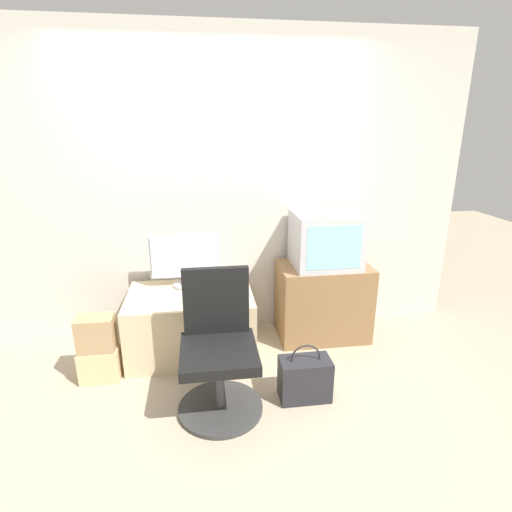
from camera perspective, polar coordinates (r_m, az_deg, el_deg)
The scene contains 12 objects.
ground_plane at distance 2.80m, azimuth -3.39°, elevation -22.48°, with size 12.00×12.00×0.00m, color tan.
wall_back at distance 3.49m, azimuth -5.61°, elevation 9.43°, with size 4.40×0.05×2.60m.
desk at distance 3.41m, azimuth -9.22°, elevation -9.38°, with size 1.01×0.68×0.52m.
side_stand at distance 3.63m, azimuth 9.47°, elevation -6.32°, with size 0.78×0.50×0.67m.
main_monitor at distance 3.38m, azimuth -10.06°, elevation -0.63°, with size 0.58×0.22×0.46m.
keyboard at distance 3.23m, azimuth -10.28°, elevation -5.72°, with size 0.32×0.11×0.01m.
mouse at distance 3.22m, azimuth -6.13°, elevation -5.41°, with size 0.06×0.04×0.03m.
crt_tv at distance 3.43m, azimuth 9.91°, elevation 2.29°, with size 0.55×0.48×0.46m.
office_chair at distance 2.71m, azimuth -5.37°, elevation -13.69°, with size 0.57×0.57×0.94m.
cardboard_box_lower at distance 3.31m, azimuth -21.36°, elevation -14.15°, with size 0.28×0.19×0.25m.
cardboard_box_upper at distance 3.18m, azimuth -21.89°, elevation -10.23°, with size 0.26×0.17×0.26m.
handbag at distance 2.91m, azimuth 6.99°, elevation -16.95°, with size 0.35×0.20×0.42m.
Camera 1 is at (-0.14, -2.12, 1.82)m, focal length 28.00 mm.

